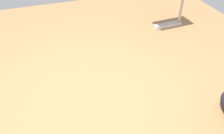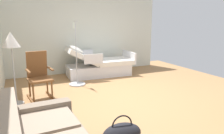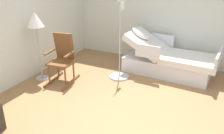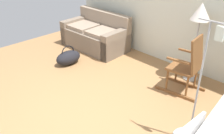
{
  "view_description": "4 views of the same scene",
  "coord_description": "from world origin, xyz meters",
  "px_view_note": "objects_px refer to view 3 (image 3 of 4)",
  "views": [
    {
      "loc": [
        0.49,
        2.2,
        2.28
      ],
      "look_at": [
        -0.14,
        0.33,
        0.75
      ],
      "focal_mm": 36.89,
      "sensor_mm": 36.0,
      "label": 1
    },
    {
      "loc": [
        -3.94,
        2.1,
        1.66
      ],
      "look_at": [
        -0.17,
        0.39,
        0.77
      ],
      "focal_mm": 33.65,
      "sensor_mm": 36.0,
      "label": 2
    },
    {
      "loc": [
        -3.12,
        -1.38,
        2.37
      ],
      "look_at": [
        0.29,
        0.33,
        0.75
      ],
      "focal_mm": 39.11,
      "sensor_mm": 36.0,
      "label": 3
    },
    {
      "loc": [
        2.51,
        -1.84,
        2.49
      ],
      "look_at": [
        -0.03,
        0.66,
        0.6
      ],
      "focal_mm": 40.12,
      "sensor_mm": 36.0,
      "label": 4
    }
  ],
  "objects_px": {
    "hospital_bed": "(168,61)",
    "rocking_chair": "(62,59)",
    "floor_lamp": "(36,24)",
    "iv_pole": "(120,67)"
  },
  "relations": [
    {
      "from": "floor_lamp",
      "to": "iv_pole",
      "type": "distance_m",
      "value": 1.98
    },
    {
      "from": "hospital_bed",
      "to": "iv_pole",
      "type": "xyz_separation_m",
      "value": [
        -0.71,
        0.89,
        -0.06
      ]
    },
    {
      "from": "floor_lamp",
      "to": "iv_pole",
      "type": "xyz_separation_m",
      "value": [
        0.85,
        -1.5,
        -0.98
      ]
    },
    {
      "from": "hospital_bed",
      "to": "rocking_chair",
      "type": "relative_size",
      "value": 2.01
    },
    {
      "from": "rocking_chair",
      "to": "iv_pole",
      "type": "distance_m",
      "value": 1.26
    },
    {
      "from": "hospital_bed",
      "to": "floor_lamp",
      "type": "bearing_deg",
      "value": 123.14
    },
    {
      "from": "floor_lamp",
      "to": "iv_pole",
      "type": "height_order",
      "value": "iv_pole"
    },
    {
      "from": "hospital_bed",
      "to": "rocking_chair",
      "type": "distance_m",
      "value": 2.39
    },
    {
      "from": "rocking_chair",
      "to": "iv_pole",
      "type": "relative_size",
      "value": 0.62
    },
    {
      "from": "floor_lamp",
      "to": "hospital_bed",
      "type": "bearing_deg",
      "value": -56.86
    }
  ]
}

